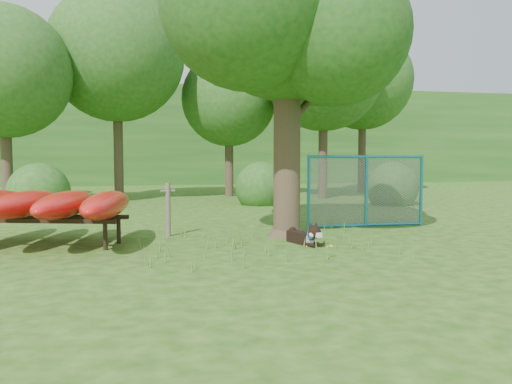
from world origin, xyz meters
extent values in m
plane|color=#234A0E|center=(0.00, 0.00, 0.00)|extent=(80.00, 80.00, 0.00)
cylinder|color=#3B2E20|center=(1.04, 2.04, 2.21)|extent=(0.72, 0.72, 4.42)
cone|color=#3B2E20|center=(1.04, 2.04, 0.22)|extent=(1.08, 1.08, 0.44)
sphere|color=#1B4914|center=(2.04, 2.94, 4.42)|extent=(3.18, 3.18, 3.18)
sphere|color=#1B4914|center=(0.07, 1.33, 4.59)|extent=(3.36, 3.36, 3.36)
sphere|color=#1B4914|center=(1.80, 1.18, 4.06)|extent=(2.83, 2.83, 2.83)
cylinder|color=#3B2E20|center=(1.54, 2.21, 2.83)|extent=(1.07, 0.91, 0.94)
cylinder|color=#3B2E20|center=(0.56, 2.06, 3.18)|extent=(1.05, 0.34, 0.90)
cylinder|color=brown|center=(-1.42, 2.47, 0.56)|extent=(0.13, 0.13, 1.13)
cylinder|color=brown|center=(-1.42, 2.47, 0.96)|extent=(0.31, 0.15, 0.06)
cylinder|color=black|center=(-2.58, 1.13, 0.25)|extent=(0.10, 0.10, 0.49)
cylinder|color=black|center=(-2.39, 1.79, 0.25)|extent=(0.10, 0.10, 0.49)
cube|color=black|center=(-3.81, 1.48, 0.51)|extent=(2.87, 0.89, 0.08)
cube|color=black|center=(-3.62, 2.15, 0.51)|extent=(2.87, 0.89, 0.08)
ellipsoid|color=red|center=(-4.10, 1.92, 0.79)|extent=(1.20, 3.04, 0.47)
ellipsoid|color=red|center=(-3.34, 1.71, 0.79)|extent=(1.10, 3.03, 0.47)
ellipsoid|color=red|center=(-2.58, 1.49, 0.79)|extent=(1.00, 3.02, 0.47)
cube|color=black|center=(1.06, 1.07, 0.11)|extent=(0.43, 0.69, 0.22)
cube|color=white|center=(1.14, 0.81, 0.10)|extent=(0.23, 0.19, 0.20)
sphere|color=black|center=(1.20, 0.65, 0.28)|extent=(0.24, 0.24, 0.24)
cube|color=white|center=(1.23, 0.55, 0.24)|extent=(0.13, 0.15, 0.08)
sphere|color=white|center=(1.13, 0.61, 0.24)|extent=(0.11, 0.11, 0.11)
sphere|color=white|center=(1.27, 0.66, 0.24)|extent=(0.11, 0.11, 0.11)
cone|color=black|center=(1.12, 0.67, 0.41)|extent=(0.09, 0.11, 0.11)
cone|color=black|center=(1.25, 0.71, 0.41)|extent=(0.12, 0.13, 0.11)
cylinder|color=black|center=(1.11, 0.65, 0.05)|extent=(0.15, 0.28, 0.06)
cylinder|color=black|center=(1.27, 0.71, 0.05)|extent=(0.15, 0.28, 0.06)
sphere|color=black|center=(0.99, 1.42, 0.20)|extent=(0.15, 0.15, 0.15)
torus|color=blue|center=(1.17, 0.72, 0.22)|extent=(0.24, 0.14, 0.23)
cylinder|color=teal|center=(1.81, 2.94, 0.86)|extent=(0.08, 0.08, 1.71)
cylinder|color=teal|center=(3.24, 2.93, 0.86)|extent=(0.08, 0.08, 1.71)
cylinder|color=teal|center=(4.67, 2.92, 0.86)|extent=(0.08, 0.08, 1.71)
cylinder|color=teal|center=(3.24, 2.93, 1.67)|extent=(2.85, 0.09, 0.07)
cylinder|color=teal|center=(3.24, 2.93, 0.05)|extent=(2.85, 0.09, 0.07)
plane|color=gray|center=(3.24, 2.93, 0.86)|extent=(2.85, 0.03, 2.85)
cylinder|color=#4B852B|center=(1.11, -0.39, 0.10)|extent=(0.02, 0.02, 0.20)
sphere|color=yellow|center=(1.11, -0.39, 0.20)|extent=(0.04, 0.04, 0.04)
sphere|color=yellow|center=(1.14, -0.36, 0.21)|extent=(0.04, 0.04, 0.04)
sphere|color=yellow|center=(1.07, -0.38, 0.19)|extent=(0.04, 0.04, 0.04)
sphere|color=yellow|center=(1.14, -0.41, 0.20)|extent=(0.04, 0.04, 0.04)
sphere|color=yellow|center=(1.10, -0.42, 0.21)|extent=(0.04, 0.04, 0.04)
cylinder|color=#3B2E20|center=(-6.50, 10.00, 2.10)|extent=(0.36, 0.36, 4.20)
sphere|color=#24551B|center=(-6.50, 10.00, 4.50)|extent=(4.40, 4.40, 4.40)
cylinder|color=#3B2E20|center=(-3.00, 12.00, 2.62)|extent=(0.36, 0.36, 5.25)
sphere|color=#24551B|center=(-3.00, 12.00, 5.62)|extent=(5.20, 5.20, 5.20)
cylinder|color=#3B2E20|center=(1.50, 13.00, 1.92)|extent=(0.36, 0.36, 3.85)
sphere|color=#24551B|center=(1.50, 13.00, 4.12)|extent=(4.00, 4.00, 4.00)
cylinder|color=#3B2E20|center=(5.00, 11.00, 2.38)|extent=(0.36, 0.36, 4.76)
sphere|color=#24551B|center=(5.00, 11.00, 5.10)|extent=(4.80, 4.80, 4.80)
cylinder|color=#3B2E20|center=(8.00, 14.00, 2.45)|extent=(0.36, 0.36, 4.90)
sphere|color=#24551B|center=(8.00, 14.00, 5.25)|extent=(4.60, 4.60, 4.60)
sphere|color=#24551B|center=(-5.00, 7.50, 0.00)|extent=(1.80, 1.80, 1.80)
sphere|color=#24551B|center=(6.50, 8.00, 0.00)|extent=(1.80, 1.80, 1.80)
sphere|color=#24551B|center=(2.00, 9.00, 0.00)|extent=(1.80, 1.80, 1.80)
cube|color=#24551B|center=(0.00, 28.00, 3.00)|extent=(80.00, 12.00, 6.00)
camera|label=1|loc=(-1.75, -8.09, 1.66)|focal=35.00mm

